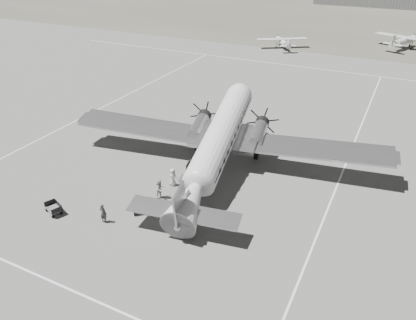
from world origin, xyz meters
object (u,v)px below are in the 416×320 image
(light_plane_right, at_px, (404,42))
(baggage_cart_near, at_px, (141,207))
(passenger, at_px, (173,177))
(baggage_cart_far, at_px, (54,209))
(dc3_airliner, at_px, (218,143))
(light_plane_left, at_px, (283,43))
(ramp_agent, at_px, (160,189))
(ground_crew, at_px, (103,213))

(light_plane_right, distance_m, baggage_cart_near, 67.83)
(passenger, bearing_deg, baggage_cart_far, 159.59)
(dc3_airliner, bearing_deg, baggage_cart_far, -136.63)
(light_plane_right, xyz_separation_m, passenger, (-14.47, -61.77, -0.46))
(light_plane_left, relative_size, ramp_agent, 5.65)
(light_plane_right, relative_size, ground_crew, 7.64)
(baggage_cart_near, bearing_deg, dc3_airliner, 32.79)
(ground_crew, relative_size, passenger, 0.99)
(baggage_cart_near, height_order, ramp_agent, ramp_agent)
(ramp_agent, bearing_deg, dc3_airliner, -2.22)
(light_plane_left, distance_m, baggage_cart_far, 59.53)
(ramp_agent, bearing_deg, baggage_cart_near, -166.80)
(passenger, bearing_deg, baggage_cart_near, -163.50)
(baggage_cart_far, distance_m, ramp_agent, 8.29)
(light_plane_right, height_order, passenger, light_plane_right)
(ground_crew, bearing_deg, ramp_agent, -116.06)
(baggage_cart_near, bearing_deg, light_plane_right, 38.27)
(baggage_cart_near, height_order, ground_crew, ground_crew)
(baggage_cart_near, relative_size, ramp_agent, 0.90)
(baggage_cart_far, xyz_separation_m, ramp_agent, (6.25, 5.43, 0.44))
(light_plane_left, xyz_separation_m, baggage_cart_far, (0.24, -59.53, -0.59))
(ramp_agent, distance_m, passenger, 2.13)
(baggage_cart_far, distance_m, ground_crew, 4.28)
(light_plane_left, distance_m, baggage_cart_near, 56.77)
(dc3_airliner, height_order, light_plane_right, dc3_airliner)
(baggage_cart_far, xyz_separation_m, passenger, (6.15, 7.56, 0.37))
(ramp_agent, bearing_deg, light_plane_left, 26.71)
(light_plane_left, relative_size, passenger, 6.12)
(dc3_airliner, height_order, ramp_agent, dc3_airliner)
(ground_crew, bearing_deg, baggage_cart_far, 9.25)
(light_plane_left, relative_size, ground_crew, 6.16)
(dc3_airliner, xyz_separation_m, ground_crew, (-4.46, -10.49, -2.08))
(dc3_airliner, bearing_deg, baggage_cart_near, -117.22)
(ground_crew, bearing_deg, baggage_cart_near, -130.08)
(light_plane_left, distance_m, light_plane_right, 23.06)
(light_plane_right, height_order, ramp_agent, light_plane_right)
(ground_crew, height_order, ramp_agent, ramp_agent)
(light_plane_right, height_order, ground_crew, light_plane_right)
(baggage_cart_far, distance_m, passenger, 9.75)
(baggage_cart_far, height_order, ramp_agent, ramp_agent)
(baggage_cart_far, relative_size, ground_crew, 0.94)
(light_plane_right, relative_size, passenger, 7.60)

